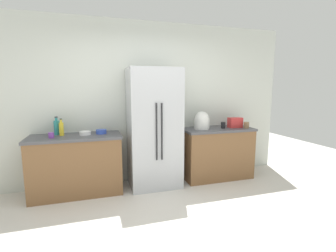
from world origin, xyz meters
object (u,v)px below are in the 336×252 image
(bottle_a, at_px, (57,127))
(bowl_b, at_px, (101,132))
(bottle_b, at_px, (61,129))
(cup_c, at_px, (246,125))
(refrigerator, at_px, (154,128))
(cup_b, at_px, (223,125))
(toaster, at_px, (235,123))
(bowl_a, at_px, (85,133))
(rice_cooker, at_px, (202,121))
(cup_a, at_px, (51,135))

(bottle_a, bearing_deg, bowl_b, -8.78)
(bottle_b, distance_m, cup_c, 3.03)
(refrigerator, xyz_separation_m, cup_b, (1.24, -0.02, 0.00))
(bottle_a, distance_m, cup_c, 3.11)
(toaster, height_order, bowl_a, toaster)
(toaster, bearing_deg, cup_b, -175.88)
(bottle_b, distance_m, bowl_b, 0.57)
(rice_cooker, relative_size, cup_c, 2.78)
(cup_c, height_order, bowl_b, cup_c)
(rice_cooker, bearing_deg, bottle_b, 178.74)
(rice_cooker, relative_size, bottle_a, 1.09)
(bottle_a, distance_m, bowl_a, 0.43)
(rice_cooker, height_order, cup_c, rice_cooker)
(cup_c, bearing_deg, toaster, 138.84)
(toaster, xyz_separation_m, bottle_a, (-2.94, 0.19, 0.03))
(bottle_b, bearing_deg, cup_b, -2.56)
(rice_cooker, height_order, bottle_b, rice_cooker)
(cup_a, bearing_deg, bowl_a, 13.70)
(cup_a, relative_size, cup_b, 0.70)
(cup_b, bearing_deg, cup_c, -15.65)
(bowl_b, bearing_deg, bowl_a, -173.89)
(refrigerator, xyz_separation_m, toaster, (1.49, 0.00, 0.03))
(cup_b, distance_m, bowl_a, 2.30)
(cup_b, bearing_deg, toaster, 4.12)
(bottle_a, relative_size, cup_c, 2.56)
(cup_a, relative_size, bowl_b, 0.48)
(bowl_b, bearing_deg, cup_a, -168.88)
(bottle_b, bearing_deg, cup_a, -129.82)
(rice_cooker, xyz_separation_m, bowl_b, (-1.68, 0.04, -0.11))
(refrigerator, bearing_deg, bottle_a, 172.63)
(cup_b, xyz_separation_m, bowl_a, (-2.29, 0.08, -0.03))
(cup_b, height_order, cup_c, cup_b)
(bottle_a, distance_m, bowl_b, 0.65)
(toaster, relative_size, rice_cooker, 0.80)
(cup_a, bearing_deg, cup_c, -1.49)
(bottle_a, distance_m, cup_a, 0.25)
(cup_c, relative_size, bowl_a, 0.65)
(bowl_a, distance_m, bowl_b, 0.24)
(bowl_a, height_order, bowl_b, bowl_b)
(cup_a, bearing_deg, bottle_b, 50.18)
(bottle_a, bearing_deg, cup_a, -101.66)
(bottle_b, height_order, cup_b, bottle_b)
(cup_c, bearing_deg, cup_a, 178.51)
(bottle_a, relative_size, bowl_b, 1.74)
(toaster, bearing_deg, bowl_a, 178.59)
(toaster, height_order, cup_a, toaster)
(bowl_a, bearing_deg, toaster, -1.41)
(rice_cooker, bearing_deg, bowl_b, 178.69)
(refrigerator, xyz_separation_m, bowl_b, (-0.82, 0.09, -0.02))
(toaster, bearing_deg, cup_a, -179.10)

